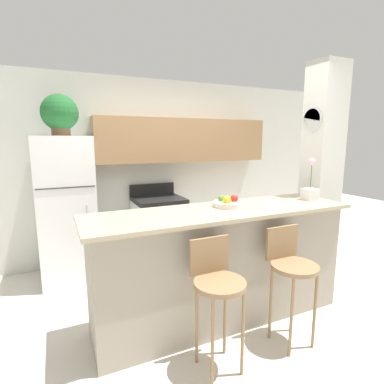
{
  "coord_description": "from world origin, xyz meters",
  "views": [
    {
      "loc": [
        -1.37,
        -2.3,
        1.7
      ],
      "look_at": [
        0.0,
        0.67,
        1.13
      ],
      "focal_mm": 28.0,
      "sensor_mm": 36.0,
      "label": 1
    }
  ],
  "objects_px": {
    "refrigerator": "(67,209)",
    "orchid_vase": "(310,190)",
    "stove_range": "(159,229)",
    "bar_stool_left": "(217,284)",
    "potted_plant_on_fridge": "(60,114)",
    "bar_stool_right": "(291,267)",
    "trash_bin": "(118,262)",
    "fruit_bowl": "(228,203)"
  },
  "relations": [
    {
      "from": "refrigerator",
      "to": "trash_bin",
      "type": "relative_size",
      "value": 4.59
    },
    {
      "from": "fruit_bowl",
      "to": "stove_range",
      "type": "bearing_deg",
      "value": 97.06
    },
    {
      "from": "bar_stool_left",
      "to": "trash_bin",
      "type": "bearing_deg",
      "value": 101.81
    },
    {
      "from": "bar_stool_left",
      "to": "bar_stool_right",
      "type": "distance_m",
      "value": 0.7
    },
    {
      "from": "bar_stool_right",
      "to": "potted_plant_on_fridge",
      "type": "height_order",
      "value": "potted_plant_on_fridge"
    },
    {
      "from": "trash_bin",
      "to": "potted_plant_on_fridge",
      "type": "bearing_deg",
      "value": 155.56
    },
    {
      "from": "bar_stool_right",
      "to": "orchid_vase",
      "type": "xyz_separation_m",
      "value": [
        0.71,
        0.53,
        0.52
      ]
    },
    {
      "from": "orchid_vase",
      "to": "bar_stool_right",
      "type": "bearing_deg",
      "value": -143.36
    },
    {
      "from": "bar_stool_left",
      "to": "orchid_vase",
      "type": "height_order",
      "value": "orchid_vase"
    },
    {
      "from": "potted_plant_on_fridge",
      "to": "bar_stool_left",
      "type": "bearing_deg",
      "value": -66.03
    },
    {
      "from": "bar_stool_right",
      "to": "trash_bin",
      "type": "distance_m",
      "value": 2.17
    },
    {
      "from": "bar_stool_right",
      "to": "stove_range",
      "type": "bearing_deg",
      "value": 101.71
    },
    {
      "from": "bar_stool_left",
      "to": "orchid_vase",
      "type": "relative_size",
      "value": 2.25
    },
    {
      "from": "stove_range",
      "to": "bar_stool_right",
      "type": "relative_size",
      "value": 1.09
    },
    {
      "from": "potted_plant_on_fridge",
      "to": "bar_stool_right",
      "type": "bearing_deg",
      "value": -51.95
    },
    {
      "from": "stove_range",
      "to": "trash_bin",
      "type": "height_order",
      "value": "stove_range"
    },
    {
      "from": "stove_range",
      "to": "fruit_bowl",
      "type": "xyz_separation_m",
      "value": [
        0.19,
        -1.52,
        0.65
      ]
    },
    {
      "from": "bar_stool_left",
      "to": "fruit_bowl",
      "type": "distance_m",
      "value": 0.88
    },
    {
      "from": "refrigerator",
      "to": "orchid_vase",
      "type": "bearing_deg",
      "value": -33.44
    },
    {
      "from": "bar_stool_right",
      "to": "fruit_bowl",
      "type": "bearing_deg",
      "value": 112.7
    },
    {
      "from": "fruit_bowl",
      "to": "potted_plant_on_fridge",
      "type": "bearing_deg",
      "value": 132.98
    },
    {
      "from": "refrigerator",
      "to": "orchid_vase",
      "type": "height_order",
      "value": "refrigerator"
    },
    {
      "from": "bar_stool_right",
      "to": "potted_plant_on_fridge",
      "type": "bearing_deg",
      "value": 128.05
    },
    {
      "from": "potted_plant_on_fridge",
      "to": "trash_bin",
      "type": "bearing_deg",
      "value": -24.44
    },
    {
      "from": "stove_range",
      "to": "potted_plant_on_fridge",
      "type": "bearing_deg",
      "value": -177.62
    },
    {
      "from": "refrigerator",
      "to": "bar_stool_left",
      "type": "xyz_separation_m",
      "value": [
        0.92,
        -2.07,
        -0.21
      ]
    },
    {
      "from": "potted_plant_on_fridge",
      "to": "fruit_bowl",
      "type": "relative_size",
      "value": 1.66
    },
    {
      "from": "stove_range",
      "to": "bar_stool_right",
      "type": "distance_m",
      "value": 2.17
    },
    {
      "from": "bar_stool_left",
      "to": "bar_stool_right",
      "type": "height_order",
      "value": "same"
    },
    {
      "from": "stove_range",
      "to": "bar_stool_left",
      "type": "height_order",
      "value": "stove_range"
    },
    {
      "from": "refrigerator",
      "to": "bar_stool_left",
      "type": "relative_size",
      "value": 1.78
    },
    {
      "from": "stove_range",
      "to": "potted_plant_on_fridge",
      "type": "height_order",
      "value": "potted_plant_on_fridge"
    },
    {
      "from": "fruit_bowl",
      "to": "trash_bin",
      "type": "height_order",
      "value": "fruit_bowl"
    },
    {
      "from": "orchid_vase",
      "to": "trash_bin",
      "type": "distance_m",
      "value": 2.42
    },
    {
      "from": "stove_range",
      "to": "orchid_vase",
      "type": "bearing_deg",
      "value": -54.09
    },
    {
      "from": "stove_range",
      "to": "fruit_bowl",
      "type": "bearing_deg",
      "value": -82.94
    },
    {
      "from": "stove_range",
      "to": "orchid_vase",
      "type": "height_order",
      "value": "orchid_vase"
    },
    {
      "from": "refrigerator",
      "to": "orchid_vase",
      "type": "xyz_separation_m",
      "value": [
        2.33,
        -1.54,
        0.31
      ]
    },
    {
      "from": "refrigerator",
      "to": "stove_range",
      "type": "bearing_deg",
      "value": 2.38
    },
    {
      "from": "bar_stool_left",
      "to": "potted_plant_on_fridge",
      "type": "xyz_separation_m",
      "value": [
        -0.92,
        2.07,
        1.33
      ]
    },
    {
      "from": "orchid_vase",
      "to": "potted_plant_on_fridge",
      "type": "bearing_deg",
      "value": 146.55
    },
    {
      "from": "orchid_vase",
      "to": "bar_stool_left",
      "type": "bearing_deg",
      "value": -159.44
    }
  ]
}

